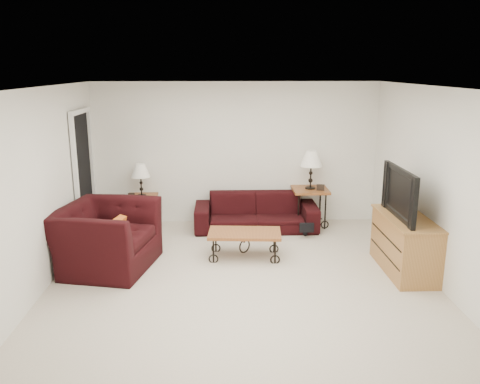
% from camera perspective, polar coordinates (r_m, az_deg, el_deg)
% --- Properties ---
extents(ground, '(5.00, 5.00, 0.00)m').
position_cam_1_polar(ground, '(6.69, 0.22, -9.83)').
color(ground, '#BAB29F').
rests_on(ground, ground).
extents(wall_back, '(5.00, 0.02, 2.50)m').
position_cam_1_polar(wall_back, '(8.73, -0.43, 4.50)').
color(wall_back, white).
rests_on(wall_back, ground).
extents(wall_front, '(5.00, 0.02, 2.50)m').
position_cam_1_polar(wall_front, '(3.90, 1.73, -8.03)').
color(wall_front, white).
rests_on(wall_front, ground).
extents(wall_left, '(0.02, 5.00, 2.50)m').
position_cam_1_polar(wall_left, '(6.67, -21.76, 0.41)').
color(wall_left, white).
rests_on(wall_left, ground).
extents(wall_right, '(0.02, 5.00, 2.50)m').
position_cam_1_polar(wall_right, '(6.85, 21.61, 0.77)').
color(wall_right, white).
rests_on(wall_right, ground).
extents(ceiling, '(5.00, 5.00, 0.00)m').
position_cam_1_polar(ceiling, '(6.11, 0.24, 12.11)').
color(ceiling, white).
rests_on(ceiling, wall_back).
extents(doorway, '(0.08, 0.94, 2.04)m').
position_cam_1_polar(doorway, '(8.24, -17.68, 1.61)').
color(doorway, black).
rests_on(doorway, ground).
extents(sofa, '(2.10, 0.82, 0.61)m').
position_cam_1_polar(sofa, '(8.49, 1.86, -2.32)').
color(sofa, black).
rests_on(sofa, ground).
extents(side_table_left, '(0.52, 0.52, 0.56)m').
position_cam_1_polar(side_table_left, '(8.77, -11.24, -2.23)').
color(side_table_left, brown).
rests_on(side_table_left, ground).
extents(side_table_right, '(0.62, 0.62, 0.67)m').
position_cam_1_polar(side_table_right, '(8.78, 8.07, -1.73)').
color(side_table_right, brown).
rests_on(side_table_right, ground).
extents(lamp_left, '(0.32, 0.32, 0.56)m').
position_cam_1_polar(lamp_left, '(8.63, -11.42, 1.37)').
color(lamp_left, black).
rests_on(lamp_left, side_table_left).
extents(lamp_right, '(0.38, 0.38, 0.67)m').
position_cam_1_polar(lamp_right, '(8.62, 8.22, 2.56)').
color(lamp_right, black).
rests_on(lamp_right, side_table_right).
extents(photo_frame_left, '(0.11, 0.04, 0.09)m').
position_cam_1_polar(photo_frame_left, '(8.57, -12.49, -0.40)').
color(photo_frame_left, black).
rests_on(photo_frame_left, side_table_left).
extents(photo_frame_right, '(0.13, 0.05, 0.11)m').
position_cam_1_polar(photo_frame_right, '(8.56, 9.32, 0.53)').
color(photo_frame_right, black).
rests_on(photo_frame_right, side_table_right).
extents(coffee_table, '(1.09, 0.64, 0.40)m').
position_cam_1_polar(coffee_table, '(7.27, 0.53, -6.13)').
color(coffee_table, brown).
rests_on(coffee_table, ground).
extents(armchair, '(1.45, 1.59, 0.89)m').
position_cam_1_polar(armchair, '(7.09, -15.29, -5.07)').
color(armchair, black).
rests_on(armchair, ground).
extents(throw_pillow, '(0.19, 0.41, 0.40)m').
position_cam_1_polar(throw_pillow, '(6.99, -14.22, -4.62)').
color(throw_pillow, '#D4631B').
rests_on(throw_pillow, armchair).
extents(tv_stand, '(0.54, 1.30, 0.78)m').
position_cam_1_polar(tv_stand, '(7.10, 18.57, -5.77)').
color(tv_stand, '#AB7A3F').
rests_on(tv_stand, ground).
extents(television, '(0.15, 1.16, 0.67)m').
position_cam_1_polar(television, '(6.89, 18.89, -0.11)').
color(television, black).
rests_on(television, tv_stand).
extents(backpack, '(0.36, 0.28, 0.46)m').
position_cam_1_polar(backpack, '(8.22, 7.62, -3.57)').
color(backpack, black).
rests_on(backpack, ground).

